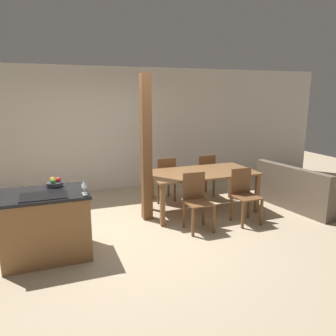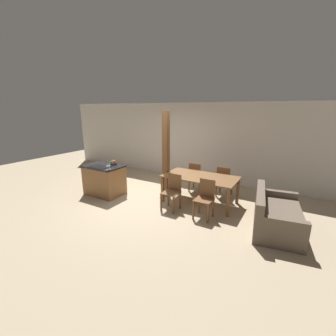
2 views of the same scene
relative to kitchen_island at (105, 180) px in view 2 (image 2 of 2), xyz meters
name	(u,v)px [view 2 (image 2 of 2)]	position (x,y,z in m)	size (l,w,h in m)	color
ground_plane	(146,199)	(1.30, 0.30, -0.44)	(16.00, 16.00, 0.00)	tan
wall_back	(187,141)	(1.30, 2.88, 0.91)	(11.20, 0.08, 2.70)	silver
kitchen_island	(105,180)	(0.00, 0.00, 0.00)	(1.11, 0.79, 0.89)	olive
fruit_bowl	(113,163)	(0.15, 0.26, 0.49)	(0.22, 0.22, 0.11)	#383D47
wine_glass_near	(107,166)	(0.48, -0.32, 0.57)	(0.07, 0.07, 0.16)	silver
wine_glass_middle	(109,165)	(0.48, -0.24, 0.57)	(0.07, 0.07, 0.16)	silver
dining_table	(200,179)	(2.68, 0.87, 0.21)	(1.95, 1.03, 0.74)	brown
dining_chair_near_left	(172,191)	(2.24, 0.12, 0.04)	(0.40, 0.40, 0.90)	brown
dining_chair_near_right	(205,198)	(3.12, 0.12, 0.04)	(0.40, 0.40, 0.90)	brown
dining_chair_far_left	(196,176)	(2.24, 1.61, 0.04)	(0.40, 0.40, 0.90)	brown
dining_chair_far_right	(224,181)	(3.12, 1.61, 0.04)	(0.40, 0.40, 0.90)	brown
couch	(275,216)	(4.61, 0.39, -0.16)	(1.13, 1.77, 0.81)	brown
timber_post	(166,155)	(1.63, 0.83, 0.78)	(0.16, 0.16, 2.45)	brown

